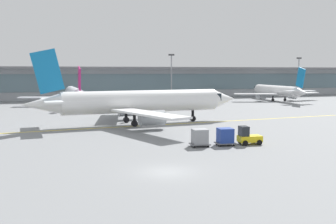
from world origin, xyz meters
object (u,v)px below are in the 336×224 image
Objects in this scene: cargo_dolly_trailing at (200,137)px; apron_light_mast_2 at (171,74)px; baggage_tug at (248,137)px; gate_airplane_2 at (277,91)px; apron_light_mast_3 at (298,75)px; cargo_dolly_lead at (225,136)px; taxiing_regional_jet at (140,102)px; gate_airplane_1 at (75,94)px.

apron_light_mast_2 is at bearing 79.54° from cargo_dolly_trailing.
apron_light_mast_2 is at bearing 83.99° from baggage_tug.
apron_light_mast_2 is at bearing 61.17° from gate_airplane_2.
apron_light_mast_2 reaches higher than baggage_tug.
gate_airplane_2 is 2.18× the size of apron_light_mast_3.
cargo_dolly_lead is at bearing 180.00° from baggage_tug.
taxiing_regional_jet is 15.60× the size of cargo_dolly_lead.
gate_airplane_2 is 0.81× the size of taxiing_regional_jet.
apron_light_mast_2 is (13.62, 71.00, 6.50)m from baggage_tug.
gate_airplane_1 is at bearing 107.32° from cargo_dolly_lead.
gate_airplane_1 is at bearing 109.81° from baggage_tug.
cargo_dolly_lead and cargo_dolly_trailing have the same top height.
taxiing_regional_jet is at bearing -142.09° from apron_light_mast_3.
cargo_dolly_lead is at bearing -79.78° from taxiing_regional_jet.
gate_airplane_1 is at bearing 89.41° from gate_airplane_2.
baggage_tug is (7.87, -20.08, -2.56)m from taxiing_regional_jet.
cargo_dolly_trailing is at bearing -87.92° from taxiing_regional_jet.
baggage_tug is at bearing -100.86° from apron_light_mast_2.
taxiing_regional_jet reaches higher than cargo_dolly_lead.
cargo_dolly_trailing is at bearing -180.00° from cargo_dolly_lead.
apron_light_mast_3 is (45.51, 1.26, -0.25)m from apron_light_mast_2.
taxiing_regional_jet is at bearing 128.75° from gate_airplane_2.
apron_light_mast_3 is (67.00, 52.17, 3.69)m from taxiing_regional_jet.
gate_airplane_1 is 59.22m from cargo_dolly_lead.
baggage_tug is 2.74m from cargo_dolly_lead.
taxiing_regional_jet is (-47.60, -35.15, 0.65)m from gate_airplane_2.
apron_light_mast_3 is (64.81, 71.78, 6.08)m from cargo_dolly_trailing.
baggage_tug is 5.70m from cargo_dolly_trailing.
apron_light_mast_2 is 1.04× the size of apron_light_mast_3.
baggage_tug is 1.22× the size of cargo_dolly_trailing.
gate_airplane_1 is 38.71m from taxiing_regional_jet.
gate_airplane_2 is at bearing 59.12° from baggage_tug.
taxiing_regional_jet reaches higher than gate_airplane_1.
gate_airplane_1 is at bearing -156.00° from apron_light_mast_2.
taxiing_regional_jet is 21.72m from baggage_tug.
cargo_dolly_lead is 0.17× the size of apron_light_mast_2.
baggage_tug is at bearing -0.00° from cargo_dolly_trailing.
gate_airplane_2 is 12.66× the size of cargo_dolly_trailing.
cargo_dolly_trailing is (9.83, -57.55, -1.76)m from gate_airplane_1.
gate_airplane_2 is at bearing 32.12° from taxiing_regional_jet.
gate_airplane_2 is at bearing -95.10° from gate_airplane_1.
gate_airplane_1 is 58.41m from cargo_dolly_trailing.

